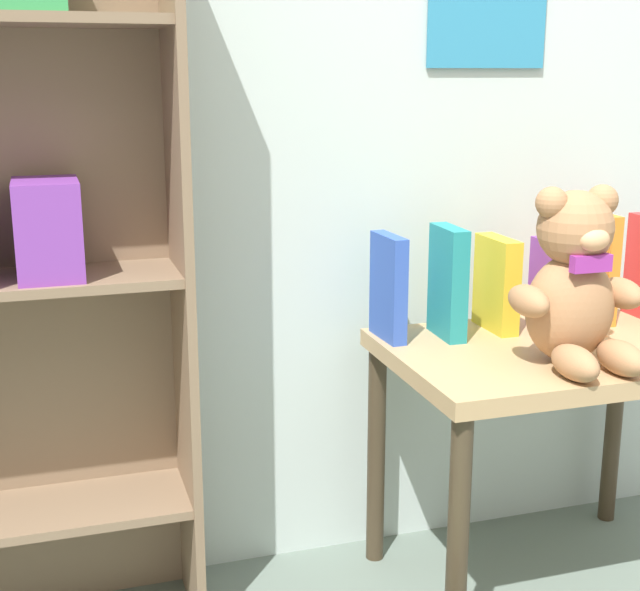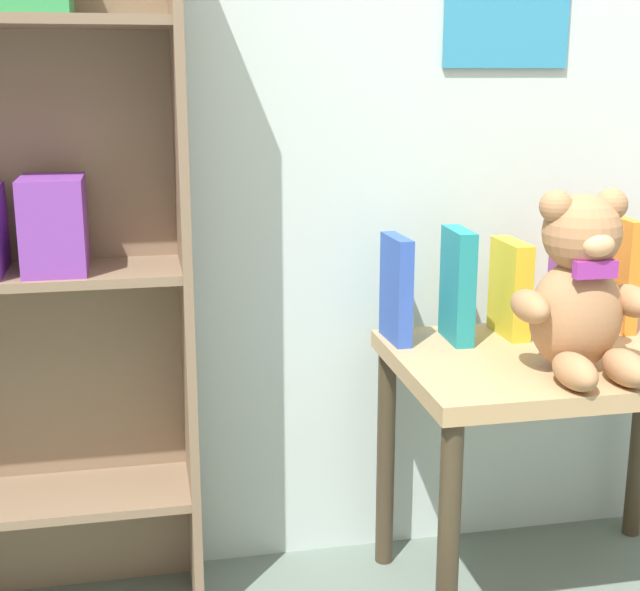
{
  "view_description": "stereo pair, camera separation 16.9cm",
  "coord_description": "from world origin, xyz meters",
  "px_view_note": "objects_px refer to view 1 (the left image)",
  "views": [
    {
      "loc": [
        -0.75,
        -0.4,
        1.09
      ],
      "look_at": [
        -0.26,
        1.16,
        0.67
      ],
      "focal_mm": 50.0,
      "sensor_mm": 36.0,
      "label": 1
    },
    {
      "loc": [
        -0.59,
        -0.44,
        1.09
      ],
      "look_at": [
        -0.26,
        1.16,
        0.67
      ],
      "focal_mm": 50.0,
      "sensor_mm": 36.0,
      "label": 2
    }
  ],
  "objects_px": {
    "book_standing_blue": "(388,287)",
    "book_standing_purple": "(547,283)",
    "book_standing_teal": "(448,282)",
    "bookshelf_side": "(6,236)",
    "display_table": "(554,381)",
    "book_standing_yellow": "(497,284)",
    "teddy_bear": "(575,284)",
    "book_standing_orange": "(601,268)"
  },
  "relations": [
    {
      "from": "bookshelf_side",
      "to": "teddy_bear",
      "type": "relative_size",
      "value": 4.21
    },
    {
      "from": "book_standing_teal",
      "to": "book_standing_yellow",
      "type": "xyz_separation_m",
      "value": [
        0.12,
        0.02,
        -0.02
      ]
    },
    {
      "from": "book_standing_purple",
      "to": "book_standing_orange",
      "type": "height_order",
      "value": "book_standing_orange"
    },
    {
      "from": "book_standing_yellow",
      "to": "book_standing_orange",
      "type": "bearing_deg",
      "value": -3.88
    },
    {
      "from": "book_standing_blue",
      "to": "book_standing_yellow",
      "type": "bearing_deg",
      "value": -3.8
    },
    {
      "from": "bookshelf_side",
      "to": "book_standing_yellow",
      "type": "bearing_deg",
      "value": -2.12
    },
    {
      "from": "bookshelf_side",
      "to": "display_table",
      "type": "relative_size",
      "value": 2.1
    },
    {
      "from": "teddy_bear",
      "to": "book_standing_purple",
      "type": "bearing_deg",
      "value": 69.05
    },
    {
      "from": "display_table",
      "to": "bookshelf_side",
      "type": "bearing_deg",
      "value": 170.1
    },
    {
      "from": "book_standing_teal",
      "to": "book_standing_purple",
      "type": "bearing_deg",
      "value": 6.56
    },
    {
      "from": "book_standing_yellow",
      "to": "teddy_bear",
      "type": "bearing_deg",
      "value": -83.62
    },
    {
      "from": "bookshelf_side",
      "to": "book_standing_teal",
      "type": "relative_size",
      "value": 6.12
    },
    {
      "from": "display_table",
      "to": "book_standing_purple",
      "type": "bearing_deg",
      "value": 67.31
    },
    {
      "from": "book_standing_teal",
      "to": "book_standing_orange",
      "type": "bearing_deg",
      "value": 2.45
    },
    {
      "from": "book_standing_teal",
      "to": "book_standing_purple",
      "type": "xyz_separation_m",
      "value": [
        0.25,
        0.02,
        -0.02
      ]
    },
    {
      "from": "book_standing_yellow",
      "to": "book_standing_orange",
      "type": "xyz_separation_m",
      "value": [
        0.25,
        -0.02,
        0.02
      ]
    },
    {
      "from": "bookshelf_side",
      "to": "book_standing_purple",
      "type": "xyz_separation_m",
      "value": [
        1.11,
        -0.04,
        -0.16
      ]
    },
    {
      "from": "book_standing_orange",
      "to": "book_standing_yellow",
      "type": "bearing_deg",
      "value": 177.28
    },
    {
      "from": "teddy_bear",
      "to": "book_standing_orange",
      "type": "xyz_separation_m",
      "value": [
        0.22,
        0.23,
        -0.03
      ]
    },
    {
      "from": "book_standing_blue",
      "to": "book_standing_teal",
      "type": "height_order",
      "value": "book_standing_teal"
    },
    {
      "from": "book_standing_teal",
      "to": "book_standing_blue",
      "type": "bearing_deg",
      "value": 171.44
    },
    {
      "from": "bookshelf_side",
      "to": "book_standing_orange",
      "type": "height_order",
      "value": "bookshelf_side"
    },
    {
      "from": "book_standing_blue",
      "to": "book_standing_teal",
      "type": "relative_size",
      "value": 0.94
    },
    {
      "from": "book_standing_blue",
      "to": "book_standing_purple",
      "type": "relative_size",
      "value": 1.17
    },
    {
      "from": "display_table",
      "to": "book_standing_teal",
      "type": "bearing_deg",
      "value": 145.25
    },
    {
      "from": "book_standing_blue",
      "to": "book_standing_teal",
      "type": "distance_m",
      "value": 0.13
    },
    {
      "from": "bookshelf_side",
      "to": "book_standing_purple",
      "type": "relative_size",
      "value": 7.59
    },
    {
      "from": "book_standing_purple",
      "to": "book_standing_yellow",
      "type": "bearing_deg",
      "value": 179.39
    },
    {
      "from": "book_standing_blue",
      "to": "display_table",
      "type": "bearing_deg",
      "value": -28.68
    },
    {
      "from": "teddy_bear",
      "to": "book_standing_purple",
      "type": "height_order",
      "value": "teddy_bear"
    },
    {
      "from": "teddy_bear",
      "to": "book_standing_teal",
      "type": "bearing_deg",
      "value": 123.69
    },
    {
      "from": "book_standing_teal",
      "to": "display_table",
      "type": "bearing_deg",
      "value": -32.63
    },
    {
      "from": "teddy_bear",
      "to": "book_standing_teal",
      "type": "relative_size",
      "value": 1.45
    },
    {
      "from": "bookshelf_side",
      "to": "book_standing_yellow",
      "type": "xyz_separation_m",
      "value": [
        0.99,
        -0.04,
        -0.15
      ]
    },
    {
      "from": "book_standing_yellow",
      "to": "book_standing_blue",
      "type": "bearing_deg",
      "value": 178.42
    },
    {
      "from": "book_standing_teal",
      "to": "book_standing_purple",
      "type": "height_order",
      "value": "book_standing_teal"
    },
    {
      "from": "bookshelf_side",
      "to": "book_standing_teal",
      "type": "bearing_deg",
      "value": -3.6
    },
    {
      "from": "book_standing_blue",
      "to": "book_standing_purple",
      "type": "xyz_separation_m",
      "value": [
        0.37,
        -0.0,
        -0.02
      ]
    },
    {
      "from": "display_table",
      "to": "book_standing_purple",
      "type": "relative_size",
      "value": 3.61
    },
    {
      "from": "book_standing_yellow",
      "to": "book_standing_purple",
      "type": "distance_m",
      "value": 0.12
    },
    {
      "from": "display_table",
      "to": "book_standing_orange",
      "type": "distance_m",
      "value": 0.3
    },
    {
      "from": "teddy_bear",
      "to": "book_standing_blue",
      "type": "relative_size",
      "value": 1.55
    }
  ]
}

